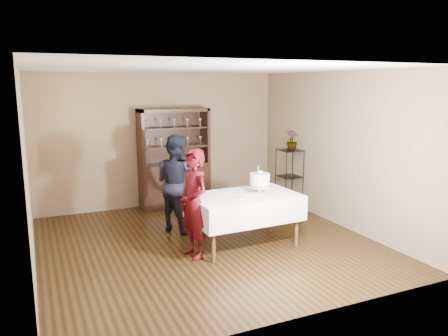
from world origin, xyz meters
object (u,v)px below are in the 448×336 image
at_px(china_hutch, 174,174).
at_px(potted_plant, 292,141).
at_px(plant_etagere, 289,176).
at_px(cake_table, 244,207).
at_px(man, 176,183).
at_px(woman, 194,204).
at_px(cake, 260,181).

xyz_separation_m(china_hutch, potted_plant, (2.10, -1.08, 0.71)).
xyz_separation_m(plant_etagere, potted_plant, (0.02, -0.03, 0.72)).
height_order(cake_table, man, man).
bearing_deg(plant_etagere, potted_plant, -52.62).
bearing_deg(woman, man, 163.05).
bearing_deg(woman, cake_table, 85.55).
distance_m(plant_etagere, woman, 3.11).
height_order(china_hutch, man, china_hutch).
height_order(plant_etagere, cake_table, plant_etagere).
xyz_separation_m(woman, cake, (1.12, 0.10, 0.21)).
distance_m(plant_etagere, cake_table, 2.37).
distance_m(plant_etagere, man, 2.53).
height_order(cake_table, woman, woman).
relative_size(china_hutch, plant_etagere, 1.67).
distance_m(woman, man, 1.27).
xyz_separation_m(cake_table, woman, (-0.85, -0.09, 0.17)).
bearing_deg(plant_etagere, man, -171.47).
bearing_deg(man, china_hutch, -44.51).
xyz_separation_m(china_hutch, woman, (-0.57, -2.68, 0.13)).
bearing_deg(man, woman, 145.10).
relative_size(plant_etagere, woman, 0.75).
xyz_separation_m(cake_table, man, (-0.70, 1.17, 0.20)).
bearing_deg(potted_plant, cake_table, -140.18).
distance_m(cake, potted_plant, 2.19).
relative_size(cake_table, potted_plant, 4.45).
bearing_deg(woman, china_hutch, 157.86).
xyz_separation_m(china_hutch, cake_table, (0.28, -2.60, -0.04)).
distance_m(plant_etagere, cake, 2.19).
bearing_deg(china_hutch, potted_plant, -27.22).
distance_m(woman, potted_plant, 3.17).
bearing_deg(plant_etagere, china_hutch, 153.17).
height_order(woman, cake, woman).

